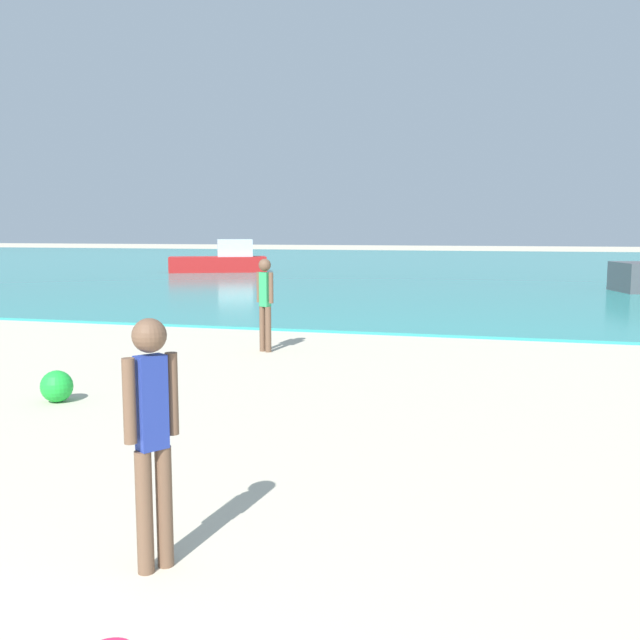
# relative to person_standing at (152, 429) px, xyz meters

# --- Properties ---
(water) EXTENTS (160.00, 60.00, 0.06)m
(water) POSITION_rel_person_standing_xyz_m (0.03, 40.58, -0.90)
(water) COLOR teal
(water) RESTS_ON ground
(person_standing) EXTENTS (0.24, 0.33, 1.64)m
(person_standing) POSITION_rel_person_standing_xyz_m (0.00, 0.00, 0.00)
(person_standing) COLOR brown
(person_standing) RESTS_ON ground
(person_distant) EXTENTS (0.36, 0.22, 1.68)m
(person_distant) POSITION_rel_person_standing_xyz_m (-2.14, 8.03, 0.02)
(person_distant) COLOR brown
(person_distant) RESTS_ON ground
(boat_far) EXTENTS (5.07, 3.42, 1.65)m
(boat_far) POSITION_rel_person_standing_xyz_m (-12.31, 29.66, -0.30)
(boat_far) COLOR red
(boat_far) RESTS_ON water
(beach_ball) EXTENTS (0.41, 0.41, 0.41)m
(beach_ball) POSITION_rel_person_standing_xyz_m (-3.42, 3.73, -0.73)
(beach_ball) COLOR green
(beach_ball) RESTS_ON ground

